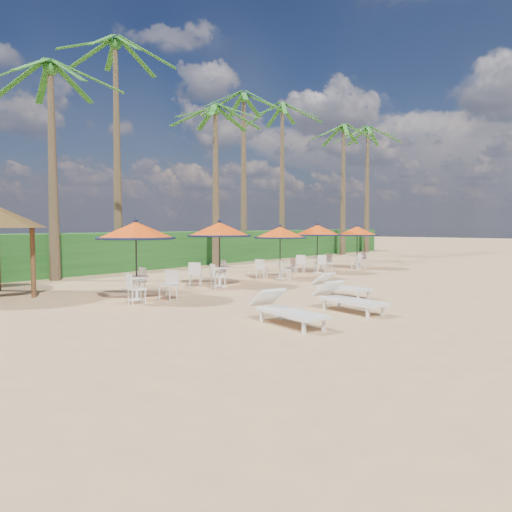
{
  "coord_description": "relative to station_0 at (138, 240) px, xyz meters",
  "views": [
    {
      "loc": [
        7.02,
        -9.09,
        2.16
      ],
      "look_at": [
        -2.74,
        3.06,
        1.2
      ],
      "focal_mm": 35.0,
      "sensor_mm": 36.0,
      "label": 1
    }
  ],
  "objects": [
    {
      "name": "lounger_far",
      "position": [
        4.13,
        4.32,
        -1.4
      ],
      "size": [
        2.01,
        0.9,
        0.69
      ],
      "rotation": [
        0.0,
        0.0,
        -0.16
      ],
      "color": "white",
      "rests_on": "ground"
    },
    {
      "name": "station_2",
      "position": [
        -0.15,
        7.15,
        -0.12
      ],
      "size": [
        2.11,
        2.11,
        2.2
      ],
      "color": "black",
      "rests_on": "ground"
    },
    {
      "name": "palm_6",
      "position": [
        -6.47,
        23.72,
        6.93
      ],
      "size": [
        5.0,
        5.0,
        9.47
      ],
      "color": "brown",
      "rests_on": "ground"
    },
    {
      "name": "ground",
      "position": [
        4.59,
        0.06,
        -1.73
      ],
      "size": [
        160.0,
        160.0,
        0.0
      ],
      "primitive_type": "plane",
      "color": "tan",
      "rests_on": "ground"
    },
    {
      "name": "palm_4",
      "position": [
        -7.81,
        13.97,
        7.43
      ],
      "size": [
        5.0,
        5.0,
        10.0
      ],
      "color": "brown",
      "rests_on": "ground"
    },
    {
      "name": "palm_3",
      "position": [
        -6.04,
        9.66,
        5.8
      ],
      "size": [
        5.0,
        5.0,
        8.28
      ],
      "color": "brown",
      "rests_on": "ground"
    },
    {
      "name": "station_4",
      "position": [
        -0.06,
        13.61,
        -0.05
      ],
      "size": [
        2.11,
        2.11,
        2.2
      ],
      "color": "black",
      "rests_on": "ground"
    },
    {
      "name": "palm_2",
      "position": [
        -8.44,
        5.43,
        8.25
      ],
      "size": [
        5.0,
        5.0,
        10.89
      ],
      "color": "brown",
      "rests_on": "ground"
    },
    {
      "name": "station_0",
      "position": [
        0.0,
        0.0,
        0.0
      ],
      "size": [
        2.27,
        2.27,
        2.37
      ],
      "color": "black",
      "rests_on": "ground"
    },
    {
      "name": "station_3",
      "position": [
        -0.39,
        10.34,
        -0.06
      ],
      "size": [
        2.18,
        2.24,
        2.28
      ],
      "color": "black",
      "rests_on": "ground"
    },
    {
      "name": "scrub_hedge",
      "position": [
        -8.91,
        11.06,
        -0.83
      ],
      "size": [
        3.0,
        40.0,
        1.8
      ],
      "primitive_type": "cube",
      "color": "#194716",
      "rests_on": "ground"
    },
    {
      "name": "palm_5",
      "position": [
        -8.91,
        19.44,
        7.88
      ],
      "size": [
        5.0,
        5.0,
        10.49
      ],
      "color": "brown",
      "rests_on": "ground"
    },
    {
      "name": "lounger_mid",
      "position": [
        5.62,
        2.05,
        -1.38
      ],
      "size": [
        2.16,
        1.19,
        0.74
      ],
      "rotation": [
        0.0,
        0.0,
        -0.28
      ],
      "color": "white",
      "rests_on": "ground"
    },
    {
      "name": "palm_1",
      "position": [
        -6.79,
        1.25,
        5.96
      ],
      "size": [
        5.0,
        5.0,
        8.45
      ],
      "color": "brown",
      "rests_on": "ground"
    },
    {
      "name": "lounger_near",
      "position": [
        5.38,
        -0.26,
        -1.38
      ],
      "size": [
        2.18,
        1.23,
        0.74
      ],
      "rotation": [
        0.0,
        0.0,
        -0.3
      ],
      "color": "white",
      "rests_on": "ground"
    },
    {
      "name": "station_1",
      "position": [
        -0.45,
        3.85,
        0.0
      ],
      "size": [
        2.27,
        2.27,
        2.37
      ],
      "color": "black",
      "rests_on": "ground"
    },
    {
      "name": "palm_7",
      "position": [
        -6.64,
        27.94,
        7.4
      ],
      "size": [
        5.0,
        5.0,
        9.97
      ],
      "color": "brown",
      "rests_on": "ground"
    }
  ]
}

